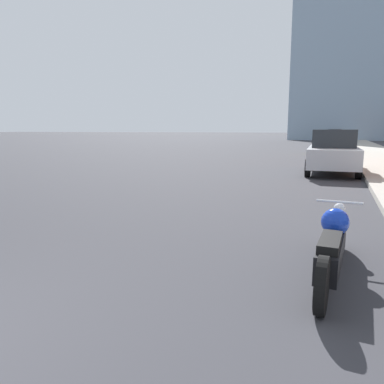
{
  "coord_description": "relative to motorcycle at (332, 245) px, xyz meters",
  "views": [
    {
      "loc": [
        3.47,
        -1.06,
        1.75
      ],
      "look_at": [
        1.28,
        4.65,
        0.73
      ],
      "focal_mm": 35.0,
      "sensor_mm": 36.0,
      "label": 1
    }
  ],
  "objects": [
    {
      "name": "motorcycle",
      "position": [
        0.0,
        0.0,
        0.0
      ],
      "size": [
        0.62,
        2.68,
        0.77
      ],
      "rotation": [
        0.0,
        0.0,
        -0.07
      ],
      "color": "black",
      "rests_on": "ground_plane"
    },
    {
      "name": "parked_car_blue",
      "position": [
        -0.21,
        59.48,
        0.51
      ],
      "size": [
        2.32,
        4.58,
        1.76
      ],
      "rotation": [
        0.0,
        0.0,
        0.1
      ],
      "color": "#1E3899",
      "rests_on": "ground_plane"
    },
    {
      "name": "parked_car_black",
      "position": [
        -0.37,
        48.32,
        0.5
      ],
      "size": [
        2.11,
        4.34,
        1.76
      ],
      "rotation": [
        0.0,
        0.0,
        0.08
      ],
      "color": "black",
      "rests_on": "ground_plane"
    },
    {
      "name": "parked_car_yellow",
      "position": [
        -0.09,
        24.23,
        0.42
      ],
      "size": [
        2.18,
        4.22,
        1.57
      ],
      "rotation": [
        0.0,
        0.0,
        -0.07
      ],
      "color": "gold",
      "rests_on": "ground_plane"
    },
    {
      "name": "sidewalk",
      "position": [
        2.59,
        36.38,
        -0.3
      ],
      "size": [
        3.26,
        240.0,
        0.15
      ],
      "color": "#9E998E",
      "rests_on": "ground_plane"
    },
    {
      "name": "parked_car_white",
      "position": [
        -0.18,
        35.67,
        0.44
      ],
      "size": [
        2.08,
        4.48,
        1.6
      ],
      "rotation": [
        0.0,
        0.0,
        0.05
      ],
      "color": "silver",
      "rests_on": "ground_plane"
    },
    {
      "name": "parked_car_silver",
      "position": [
        -0.13,
        11.23,
        0.49
      ],
      "size": [
        2.04,
        4.62,
        1.74
      ],
      "rotation": [
        0.0,
        0.0,
        0.03
      ],
      "color": "#BCBCC1",
      "rests_on": "ground_plane"
    }
  ]
}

